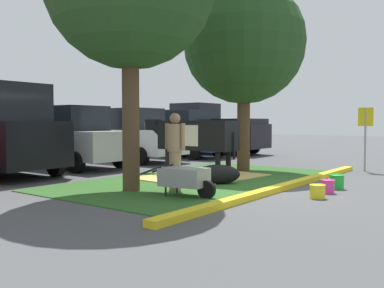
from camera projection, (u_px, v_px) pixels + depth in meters
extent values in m
plane|color=#4C4C4F|center=(260.00, 187.00, 9.84)|extent=(80.00, 80.00, 0.00)
cube|color=#2D5B23|center=(202.00, 180.00, 11.00)|extent=(7.95, 4.43, 0.02)
cube|color=yellow|center=(287.00, 186.00, 9.59)|extent=(9.15, 0.24, 0.12)
cube|color=tan|center=(201.00, 177.00, 11.46)|extent=(3.45, 2.75, 0.04)
cylinder|color=#4C3823|center=(131.00, 118.00, 9.14)|extent=(0.37, 0.37, 3.18)
cylinder|color=#4C3823|center=(243.00, 129.00, 12.92)|extent=(0.39, 0.39, 2.60)
sphere|color=#23471E|center=(244.00, 43.00, 12.79)|extent=(3.68, 3.68, 3.68)
cube|color=black|center=(197.00, 135.00, 11.61)|extent=(0.76, 2.32, 0.80)
cube|color=white|center=(193.00, 135.00, 11.70)|extent=(0.74, 0.92, 0.56)
cylinder|color=black|center=(161.00, 131.00, 12.43)|extent=(0.34, 0.64, 0.58)
cube|color=black|center=(153.00, 125.00, 12.62)|extent=(0.27, 0.45, 0.32)
cube|color=white|center=(148.00, 126.00, 12.75)|extent=(0.20, 0.13, 0.20)
cylinder|color=black|center=(168.00, 162.00, 11.99)|extent=(0.14, 0.14, 0.74)
cylinder|color=black|center=(179.00, 161.00, 12.37)|extent=(0.14, 0.14, 0.74)
cylinder|color=black|center=(218.00, 166.00, 10.92)|extent=(0.14, 0.14, 0.74)
cylinder|color=black|center=(228.00, 165.00, 11.30)|extent=(0.14, 0.14, 0.74)
cylinder|color=black|center=(234.00, 146.00, 10.88)|extent=(0.06, 0.06, 0.70)
ellipsoid|color=black|center=(217.00, 175.00, 10.18)|extent=(1.10, 1.14, 0.48)
cube|color=black|center=(192.00, 174.00, 10.12)|extent=(0.34, 0.34, 0.22)
cube|color=silver|center=(187.00, 174.00, 10.11)|extent=(0.11, 0.11, 0.16)
cylinder|color=black|center=(204.00, 183.00, 9.98)|extent=(0.31, 0.33, 0.10)
cylinder|color=#9E7F5B|center=(175.00, 171.00, 9.21)|extent=(0.26, 0.26, 0.86)
cylinder|color=#9E7F5B|center=(175.00, 138.00, 9.18)|extent=(0.34, 0.34, 0.59)
sphere|color=#8C664C|center=(175.00, 118.00, 9.16)|extent=(0.23, 0.23, 0.23)
cylinder|color=#9E7F5B|center=(167.00, 136.00, 9.31)|extent=(0.09, 0.09, 0.56)
cylinder|color=#9E7F5B|center=(183.00, 136.00, 9.05)|extent=(0.09, 0.09, 0.56)
cube|color=gray|center=(184.00, 177.00, 8.47)|extent=(0.72, 0.98, 0.36)
cylinder|color=black|center=(207.00, 190.00, 8.25)|extent=(0.15, 0.37, 0.36)
cylinder|color=black|center=(177.00, 188.00, 8.82)|extent=(0.04, 0.04, 0.24)
cylinder|color=black|center=(166.00, 191.00, 8.44)|extent=(0.04, 0.04, 0.24)
cylinder|color=black|center=(163.00, 168.00, 8.97)|extent=(0.12, 0.53, 0.23)
cylinder|color=black|center=(151.00, 170.00, 8.59)|extent=(0.12, 0.53, 0.23)
cylinder|color=#99999E|center=(365.00, 140.00, 12.92)|extent=(0.06, 0.06, 1.91)
cube|color=yellow|center=(366.00, 117.00, 12.89)|extent=(0.05, 0.44, 0.56)
cylinder|color=yellow|center=(317.00, 192.00, 8.33)|extent=(0.29, 0.29, 0.26)
torus|color=yellow|center=(318.00, 185.00, 8.32)|extent=(0.32, 0.32, 0.02)
cylinder|color=#EA3893|center=(328.00, 187.00, 8.94)|extent=(0.27, 0.27, 0.28)
torus|color=#EA3893|center=(328.00, 180.00, 8.93)|extent=(0.30, 0.30, 0.02)
cylinder|color=green|center=(337.00, 182.00, 9.50)|extent=(0.31, 0.31, 0.31)
torus|color=green|center=(337.00, 175.00, 9.49)|extent=(0.33, 0.33, 0.02)
cylinder|color=black|center=(56.00, 165.00, 11.75)|extent=(0.22, 0.64, 0.64)
cube|color=silver|center=(70.00, 144.00, 13.98)|extent=(1.81, 4.41, 0.90)
cube|color=black|center=(70.00, 118.00, 13.94)|extent=(1.59, 2.21, 0.80)
cylinder|color=black|center=(21.00, 158.00, 14.14)|extent=(0.22, 0.64, 0.64)
cylinder|color=black|center=(66.00, 154.00, 15.58)|extent=(0.22, 0.64, 0.64)
cylinder|color=black|center=(76.00, 162.00, 12.43)|extent=(0.22, 0.64, 0.64)
cylinder|color=black|center=(121.00, 158.00, 13.87)|extent=(0.22, 0.64, 0.64)
cube|color=silver|center=(130.00, 141.00, 16.23)|extent=(1.81, 4.41, 0.90)
cube|color=black|center=(130.00, 119.00, 16.19)|extent=(1.59, 2.21, 0.80)
cylinder|color=black|center=(87.00, 153.00, 16.39)|extent=(0.22, 0.64, 0.64)
cylinder|color=black|center=(121.00, 150.00, 17.83)|extent=(0.22, 0.64, 0.64)
cylinder|color=black|center=(141.00, 156.00, 14.68)|extent=(0.22, 0.64, 0.64)
cylinder|color=black|center=(174.00, 153.00, 16.12)|extent=(0.22, 0.64, 0.64)
cube|color=navy|center=(180.00, 139.00, 18.35)|extent=(1.81, 4.41, 0.90)
cube|color=black|center=(180.00, 119.00, 18.30)|extent=(1.59, 2.21, 0.80)
cylinder|color=black|center=(141.00, 149.00, 18.50)|extent=(0.22, 0.64, 0.64)
cylinder|color=black|center=(168.00, 147.00, 19.94)|extent=(0.22, 0.64, 0.64)
cylinder|color=black|center=(194.00, 152.00, 16.79)|extent=(0.22, 0.64, 0.64)
cylinder|color=black|center=(219.00, 150.00, 18.24)|extent=(0.22, 0.64, 0.64)
cube|color=black|center=(211.00, 135.00, 20.42)|extent=(2.02, 5.41, 1.10)
cube|color=black|center=(195.00, 114.00, 20.93)|extent=(1.85, 1.81, 1.00)
cube|color=black|center=(233.00, 121.00, 19.66)|extent=(1.91, 2.71, 0.24)
cylinder|color=black|center=(170.00, 146.00, 20.70)|extent=(0.22, 0.64, 0.64)
cylinder|color=black|center=(194.00, 145.00, 22.30)|extent=(0.22, 0.64, 0.64)
cylinder|color=black|center=(232.00, 149.00, 18.60)|extent=(0.22, 0.64, 0.64)
cylinder|color=black|center=(253.00, 147.00, 20.21)|extent=(0.22, 0.64, 0.64)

